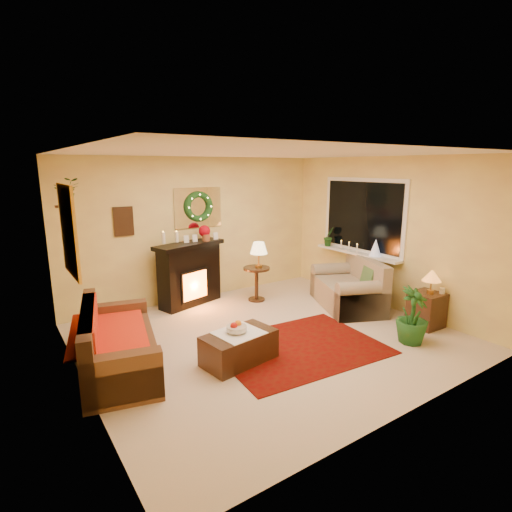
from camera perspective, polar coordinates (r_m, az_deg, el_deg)
floor at (r=5.92m, az=1.93°, el=-11.55°), size 5.00×5.00×0.00m
ceiling at (r=5.40m, az=2.15°, el=14.48°), size 5.00×5.00×0.00m
wall_back at (r=7.43m, az=-8.25°, el=3.80°), size 5.00×5.00×0.00m
wall_front at (r=3.98m, az=21.49°, el=-4.70°), size 5.00×5.00×0.00m
wall_left at (r=4.56m, az=-24.33°, el=-2.82°), size 4.50×4.50×0.00m
wall_right at (r=7.25m, az=18.25°, el=3.08°), size 4.50×4.50×0.00m
area_rug at (r=5.65m, az=6.03°, el=-12.80°), size 2.34×1.83×0.01m
sofa at (r=5.20m, az=-18.98°, el=-10.66°), size 1.22×1.98×0.79m
red_throw at (r=5.31m, az=-20.39°, el=-9.97°), size 0.88×1.43×0.02m
fireplace at (r=7.21m, az=-9.45°, el=-2.61°), size 1.21×0.66×1.06m
poinsettia at (r=7.20m, az=-7.38°, el=3.55°), size 0.21×0.21×0.21m
mantel_candle_a at (r=6.86m, az=-13.09°, el=2.54°), size 0.06×0.06×0.19m
mantel_candle_b at (r=6.91m, az=-11.26°, el=2.69°), size 0.06×0.06×0.18m
mantel_mirror at (r=7.36m, az=-8.28°, el=6.86°), size 0.92×0.02×0.72m
wreath at (r=7.32m, az=-8.15°, el=6.99°), size 0.55×0.11×0.55m
wall_art at (r=6.90m, az=-18.40°, el=4.71°), size 0.32×0.03×0.48m
gold_mirror at (r=4.77m, az=-25.22°, el=3.27°), size 0.03×0.84×1.00m
hanging_plant at (r=5.50m, az=-25.27°, el=6.68°), size 0.33×0.28×0.36m
loveseat at (r=7.20m, az=12.92°, el=-3.86°), size 1.40×1.72×0.87m
window_frame at (r=7.55m, az=15.02°, el=5.56°), size 0.03×1.86×1.36m
window_glass at (r=7.54m, az=14.94°, el=5.55°), size 0.02×1.70×1.22m
window_sill at (r=7.58m, az=14.20°, el=0.42°), size 0.22×1.86×0.04m
mini_tree at (r=7.29m, az=16.70°, el=1.15°), size 0.21×0.21×0.31m
sill_plant at (r=7.99m, az=10.36°, el=2.78°), size 0.27×0.22×0.49m
side_table_round at (r=7.36m, az=0.08°, el=-3.93°), size 0.54×0.54×0.63m
lamp_cream at (r=7.22m, az=0.39°, el=0.28°), size 0.32×0.32×0.49m
end_table_square at (r=6.75m, az=23.16°, el=-7.05°), size 0.46×0.46×0.54m
lamp_tiffany at (r=6.59m, az=23.77°, el=-3.24°), size 0.28×0.28×0.41m
coffee_table at (r=5.17m, az=-2.45°, el=-12.76°), size 0.98×0.63×0.39m
fruit_bowl at (r=5.08m, az=-2.79°, el=-10.27°), size 0.26×0.26×0.06m
floor_palm at (r=6.01m, az=21.51°, el=-7.48°), size 1.54×1.54×2.38m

